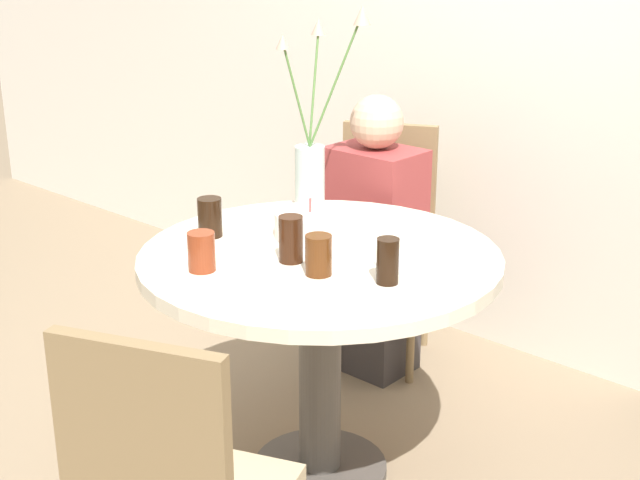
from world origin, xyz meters
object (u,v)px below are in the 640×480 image
(side_plate, at_px, (408,262))
(person_guest, at_px, (374,245))
(flower_vase, at_px, (314,151))
(chair_right_flank, at_px, (383,228))
(birthday_cake, at_px, (310,225))
(drink_glass_3, at_px, (201,252))
(drink_glass_0, at_px, (210,217))
(drink_glass_4, at_px, (319,255))
(drink_glass_2, at_px, (388,261))
(drink_glass_1, at_px, (291,239))

(side_plate, relative_size, person_guest, 0.18)
(flower_vase, height_order, person_guest, flower_vase)
(chair_right_flank, relative_size, birthday_cake, 4.21)
(side_plate, height_order, drink_glass_3, drink_glass_3)
(drink_glass_0, xyz_separation_m, drink_glass_4, (0.47, -0.02, -0.00))
(drink_glass_3, xyz_separation_m, person_guest, (-0.19, 1.02, -0.30))
(birthday_cake, bearing_deg, side_plate, 2.68)
(flower_vase, xyz_separation_m, drink_glass_2, (0.62, -0.38, -0.14))
(drink_glass_1, height_order, drink_glass_2, drink_glass_1)
(birthday_cake, height_order, side_plate, birthday_cake)
(drink_glass_2, relative_size, drink_glass_4, 1.11)
(drink_glass_1, bearing_deg, drink_glass_4, -10.49)
(birthday_cake, height_order, drink_glass_3, birthday_cake)
(flower_vase, relative_size, drink_glass_1, 4.95)
(flower_vase, xyz_separation_m, drink_glass_0, (-0.03, -0.44, -0.14))
(person_guest, bearing_deg, drink_glass_4, -61.23)
(chair_right_flank, bearing_deg, drink_glass_1, -93.44)
(side_plate, bearing_deg, drink_glass_3, -133.02)
(chair_right_flank, xyz_separation_m, person_guest, (0.07, -0.14, -0.02))
(birthday_cake, height_order, person_guest, person_guest)
(drink_glass_0, relative_size, drink_glass_1, 0.90)
(drink_glass_0, height_order, person_guest, person_guest)
(side_plate, xyz_separation_m, drink_glass_1, (-0.26, -0.21, 0.06))
(drink_glass_4, bearing_deg, drink_glass_3, -143.66)
(drink_glass_1, height_order, drink_glass_3, drink_glass_1)
(chair_right_flank, xyz_separation_m, drink_glass_3, (0.26, -1.16, 0.28))
(flower_vase, distance_m, person_guest, 0.57)
(birthday_cake, relative_size, drink_glass_4, 1.94)
(drink_glass_0, xyz_separation_m, drink_glass_3, (0.20, -0.21, -0.01))
(drink_glass_0, bearing_deg, chair_right_flank, 93.16)
(person_guest, bearing_deg, birthday_cake, -69.88)
(drink_glass_0, distance_m, drink_glass_4, 0.47)
(chair_right_flank, xyz_separation_m, side_plate, (0.66, -0.73, 0.23))
(chair_right_flank, height_order, person_guest, person_guest)
(birthday_cake, distance_m, person_guest, 0.70)
(drink_glass_4, bearing_deg, drink_glass_1, 169.51)
(drink_glass_1, relative_size, drink_glass_2, 1.07)
(chair_right_flank, bearing_deg, drink_glass_4, -87.73)
(birthday_cake, distance_m, drink_glass_1, 0.22)
(chair_right_flank, distance_m, birthday_cake, 0.84)
(drink_glass_3, bearing_deg, birthday_cake, 85.08)
(drink_glass_0, height_order, drink_glass_4, drink_glass_0)
(person_guest, bearing_deg, side_plate, -45.02)
(person_guest, bearing_deg, chair_right_flank, 116.11)
(drink_glass_1, xyz_separation_m, person_guest, (-0.32, 0.80, -0.31))
(drink_glass_2, height_order, drink_glass_3, drink_glass_2)
(drink_glass_2, xyz_separation_m, drink_glass_3, (-0.45, -0.27, -0.01))
(birthday_cake, relative_size, drink_glass_0, 1.81)
(chair_right_flank, height_order, drink_glass_4, chair_right_flank)
(person_guest, bearing_deg, drink_glass_1, -67.96)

